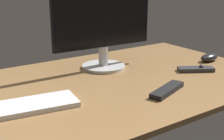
{
  "coord_description": "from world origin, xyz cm",
  "views": [
    {
      "loc": [
        -66.97,
        -100.0,
        44.33
      ],
      "look_at": [
        -1.48,
        -3.85,
        8.0
      ],
      "focal_mm": 49.69,
      "sensor_mm": 36.0,
      "label": 1
    }
  ],
  "objects": [
    {
      "name": "tv_remote",
      "position": [
        10.58,
        -22.61,
        2.96
      ],
      "size": [
        19.65,
        10.97,
        1.91
      ],
      "primitive_type": "cube",
      "rotation": [
        0.0,
        0.0,
        0.34
      ],
      "color": "black",
      "rests_on": "desk"
    },
    {
      "name": "computer_mouse",
      "position": [
        58.46,
        -3.0,
        3.91
      ],
      "size": [
        12.19,
        6.89,
        3.82
      ],
      "primitive_type": "ellipsoid",
      "rotation": [
        0.0,
        0.0,
        0.09
      ],
      "color": "black",
      "rests_on": "desk"
    },
    {
      "name": "keyboard",
      "position": [
        -40.47,
        -6.87,
        2.87
      ],
      "size": [
        40.22,
        18.55,
        1.74
      ],
      "primitive_type": "cube",
      "rotation": [
        0.0,
        0.0,
        -0.15
      ],
      "color": "silver",
      "rests_on": "desk"
    },
    {
      "name": "monitor",
      "position": [
        7.84,
        17.01,
        27.22
      ],
      "size": [
        48.81,
        19.98,
        48.7
      ],
      "rotation": [
        0.0,
        0.0,
        -0.04
      ],
      "color": "#B8B8B8",
      "rests_on": "desk"
    },
    {
      "name": "media_remote",
      "position": [
        39.86,
        -10.84,
        2.96
      ],
      "size": [
        16.48,
        12.52,
        3.14
      ],
      "rotation": [
        0.0,
        0.0,
        -0.53
      ],
      "color": "#2D2D33",
      "rests_on": "desk"
    },
    {
      "name": "desk",
      "position": [
        0.0,
        0.0,
        1.0
      ],
      "size": [
        140.0,
        84.0,
        2.0
      ],
      "primitive_type": "cube",
      "color": "olive",
      "rests_on": "ground"
    }
  ]
}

